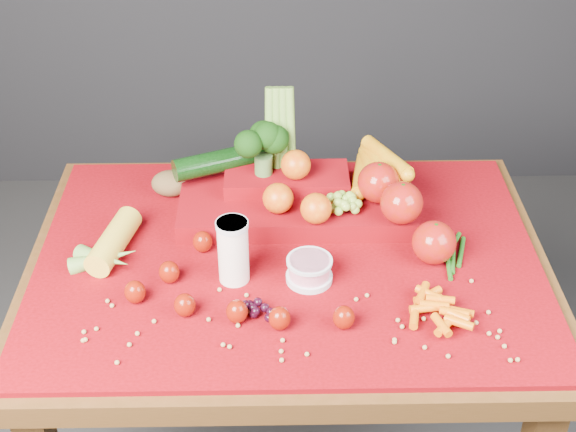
{
  "coord_description": "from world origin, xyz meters",
  "views": [
    {
      "loc": [
        -0.02,
        -1.33,
        1.8
      ],
      "look_at": [
        0.0,
        0.02,
        0.85
      ],
      "focal_mm": 50.0,
      "sensor_mm": 36.0,
      "label": 1
    }
  ],
  "objects_px": {
    "milk_glass": "(233,249)",
    "produce_mound": "(315,192)",
    "yogurt_bowl": "(309,269)",
    "table": "(288,294)"
  },
  "relations": [
    {
      "from": "milk_glass",
      "to": "produce_mound",
      "type": "xyz_separation_m",
      "value": [
        0.17,
        0.22,
        -0.01
      ]
    },
    {
      "from": "milk_glass",
      "to": "produce_mound",
      "type": "distance_m",
      "value": 0.28
    },
    {
      "from": "milk_glass",
      "to": "yogurt_bowl",
      "type": "height_order",
      "value": "milk_glass"
    },
    {
      "from": "table",
      "to": "milk_glass",
      "type": "height_order",
      "value": "milk_glass"
    },
    {
      "from": "produce_mound",
      "to": "milk_glass",
      "type": "bearing_deg",
      "value": -127.81
    },
    {
      "from": "yogurt_bowl",
      "to": "produce_mound",
      "type": "relative_size",
      "value": 0.16
    },
    {
      "from": "milk_glass",
      "to": "yogurt_bowl",
      "type": "xyz_separation_m",
      "value": [
        0.15,
        -0.01,
        -0.05
      ]
    },
    {
      "from": "table",
      "to": "milk_glass",
      "type": "bearing_deg",
      "value": -146.39
    },
    {
      "from": "yogurt_bowl",
      "to": "produce_mound",
      "type": "bearing_deg",
      "value": 84.83
    },
    {
      "from": "yogurt_bowl",
      "to": "milk_glass",
      "type": "bearing_deg",
      "value": 177.41
    }
  ]
}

